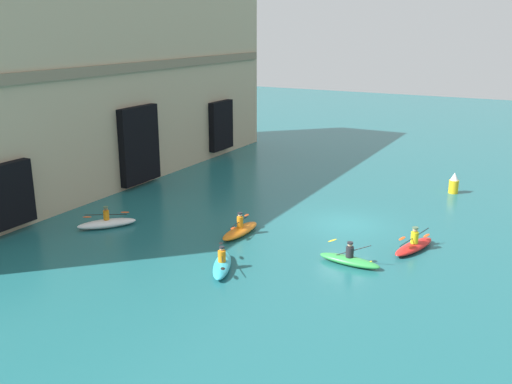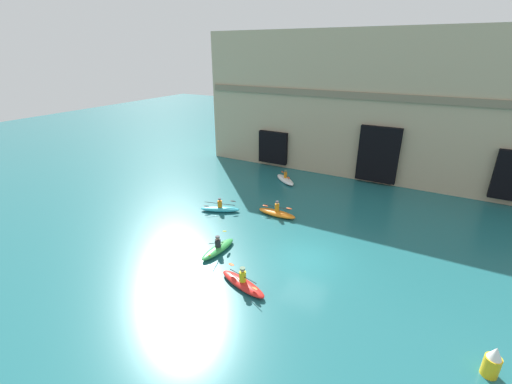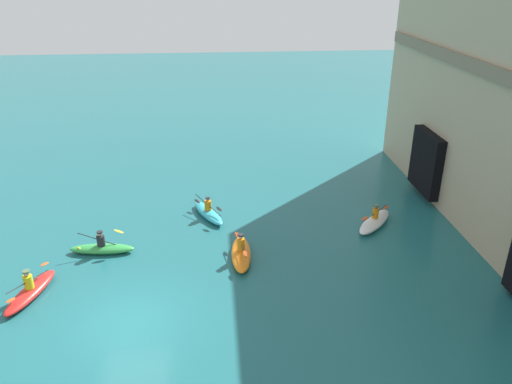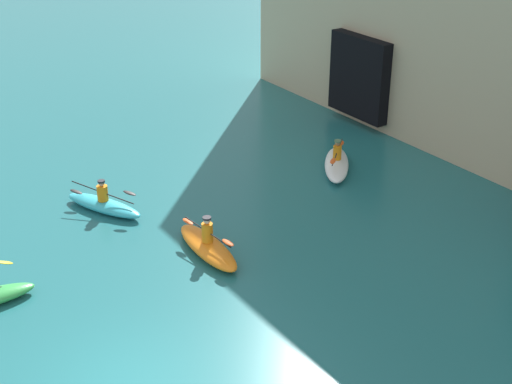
# 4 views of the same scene
# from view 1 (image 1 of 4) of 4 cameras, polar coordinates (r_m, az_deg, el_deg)

# --- Properties ---
(ground_plane) EXTENTS (120.00, 120.00, 0.00)m
(ground_plane) POSITION_cam_1_polar(r_m,az_deg,el_deg) (30.42, 8.99, -3.24)
(ground_plane) COLOR #1E6066
(cliff_bluff) EXTENTS (34.11, 7.18, 12.95)m
(cliff_bluff) POSITION_cam_1_polar(r_m,az_deg,el_deg) (38.83, -16.55, 10.29)
(cliff_bluff) COLOR tan
(cliff_bluff) RESTS_ON ground
(kayak_red) EXTENTS (3.11, 1.59, 1.14)m
(kayak_red) POSITION_cam_1_polar(r_m,az_deg,el_deg) (27.63, 15.51, -5.18)
(kayak_red) COLOR red
(kayak_red) RESTS_ON ground
(kayak_white) EXTENTS (2.81, 2.55, 1.14)m
(kayak_white) POSITION_cam_1_polar(r_m,az_deg,el_deg) (30.55, -14.69, -3.01)
(kayak_white) COLOR white
(kayak_white) RESTS_ON ground
(kayak_cyan) EXTENTS (2.94, 1.88, 1.05)m
(kayak_cyan) POSITION_cam_1_polar(r_m,az_deg,el_deg) (24.69, -3.42, -7.24)
(kayak_cyan) COLOR #33B2C6
(kayak_cyan) RESTS_ON ground
(kayak_orange) EXTENTS (2.98, 0.95, 1.16)m
(kayak_orange) POSITION_cam_1_polar(r_m,az_deg,el_deg) (28.58, -1.60, -3.84)
(kayak_orange) COLOR orange
(kayak_orange) RESTS_ON ground
(kayak_green) EXTENTS (0.93, 2.86, 1.11)m
(kayak_green) POSITION_cam_1_polar(r_m,az_deg,el_deg) (25.45, 9.32, -6.69)
(kayak_green) COLOR green
(kayak_green) RESTS_ON ground
(marker_buoy) EXTENTS (0.58, 0.58, 1.32)m
(marker_buoy) POSITION_cam_1_polar(r_m,az_deg,el_deg) (37.55, 19.18, 0.80)
(marker_buoy) COLOR yellow
(marker_buoy) RESTS_ON ground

